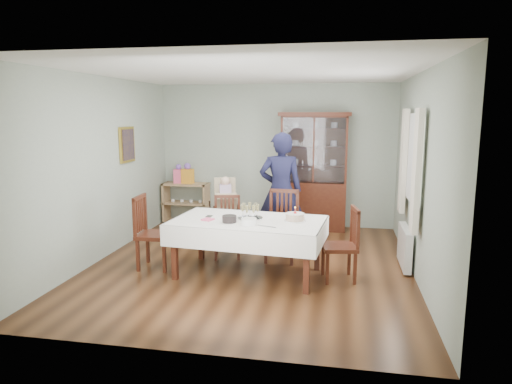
% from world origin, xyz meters
% --- Properties ---
extents(floor, '(5.00, 5.00, 0.00)m').
position_xyz_m(floor, '(0.00, 0.00, 0.00)').
color(floor, '#593319').
rests_on(floor, ground).
extents(room_shell, '(5.00, 5.00, 5.00)m').
position_xyz_m(room_shell, '(0.00, 0.53, 1.70)').
color(room_shell, '#9EAA99').
rests_on(room_shell, floor).
extents(dining_table, '(2.10, 1.34, 0.76)m').
position_xyz_m(dining_table, '(0.04, -0.39, 0.38)').
color(dining_table, '#492212').
rests_on(dining_table, floor).
extents(china_cabinet, '(1.30, 0.48, 2.18)m').
position_xyz_m(china_cabinet, '(0.75, 2.26, 1.12)').
color(china_cabinet, '#492212').
rests_on(china_cabinet, floor).
extents(sideboard, '(0.90, 0.38, 0.80)m').
position_xyz_m(sideboard, '(-1.75, 2.28, 0.40)').
color(sideboard, tan).
rests_on(sideboard, floor).
extents(picture_frame, '(0.04, 0.48, 0.58)m').
position_xyz_m(picture_frame, '(-2.22, 0.80, 1.65)').
color(picture_frame, gold).
rests_on(picture_frame, room_shell).
extents(window, '(0.04, 1.02, 1.22)m').
position_xyz_m(window, '(2.22, 0.30, 1.55)').
color(window, white).
rests_on(window, room_shell).
extents(curtain_left, '(0.07, 0.30, 1.55)m').
position_xyz_m(curtain_left, '(2.16, -0.32, 1.45)').
color(curtain_left, silver).
rests_on(curtain_left, room_shell).
extents(curtain_right, '(0.07, 0.30, 1.55)m').
position_xyz_m(curtain_right, '(2.16, 0.92, 1.45)').
color(curtain_right, silver).
rests_on(curtain_right, room_shell).
extents(radiator, '(0.10, 0.80, 0.55)m').
position_xyz_m(radiator, '(2.16, 0.30, 0.30)').
color(radiator, white).
rests_on(radiator, floor).
extents(chair_far_left, '(0.49, 0.49, 0.92)m').
position_xyz_m(chair_far_left, '(-0.42, 0.33, 0.27)').
color(chair_far_left, '#492212').
rests_on(chair_far_left, floor).
extents(chair_far_right, '(0.49, 0.49, 1.03)m').
position_xyz_m(chair_far_right, '(0.41, 0.31, 0.31)').
color(chair_far_right, '#492212').
rests_on(chair_far_right, floor).
extents(chair_end_left, '(0.49, 0.49, 1.03)m').
position_xyz_m(chair_end_left, '(-1.32, -0.35, 0.31)').
color(chair_end_left, '#492212').
rests_on(chair_end_left, floor).
extents(chair_end_right, '(0.51, 0.51, 0.96)m').
position_xyz_m(chair_end_right, '(1.27, -0.35, 0.29)').
color(chair_end_right, '#492212').
rests_on(chair_end_right, floor).
extents(woman, '(0.74, 0.55, 1.87)m').
position_xyz_m(woman, '(0.30, 0.95, 0.93)').
color(woman, black).
rests_on(woman, floor).
extents(high_chair, '(0.62, 0.62, 1.11)m').
position_xyz_m(high_chair, '(-0.67, 1.19, 0.43)').
color(high_chair, black).
rests_on(high_chair, floor).
extents(champagne_tray, '(0.34, 0.34, 0.21)m').
position_xyz_m(champagne_tray, '(0.06, -0.32, 0.82)').
color(champagne_tray, silver).
rests_on(champagne_tray, dining_table).
extents(birthday_cake, '(0.28, 0.28, 0.20)m').
position_xyz_m(birthday_cake, '(0.67, -0.35, 0.81)').
color(birthday_cake, white).
rests_on(birthday_cake, dining_table).
extents(plate_stack_dark, '(0.19, 0.19, 0.09)m').
position_xyz_m(plate_stack_dark, '(-0.17, -0.56, 0.80)').
color(plate_stack_dark, black).
rests_on(plate_stack_dark, dining_table).
extents(plate_stack_white, '(0.26, 0.26, 0.08)m').
position_xyz_m(plate_stack_white, '(0.11, -0.65, 0.80)').
color(plate_stack_white, white).
rests_on(plate_stack_white, dining_table).
extents(napkin_stack, '(0.17, 0.17, 0.02)m').
position_xyz_m(napkin_stack, '(-0.48, -0.50, 0.77)').
color(napkin_stack, '#EE577F').
rests_on(napkin_stack, dining_table).
extents(cutlery, '(0.11, 0.15, 0.01)m').
position_xyz_m(cutlery, '(-0.55, -0.30, 0.77)').
color(cutlery, silver).
rests_on(cutlery, dining_table).
extents(cake_knife, '(0.25, 0.10, 0.01)m').
position_xyz_m(cake_knife, '(0.35, -0.71, 0.77)').
color(cake_knife, silver).
rests_on(cake_knife, dining_table).
extents(gift_bag_pink, '(0.23, 0.18, 0.37)m').
position_xyz_m(gift_bag_pink, '(-1.88, 2.26, 0.97)').
color(gift_bag_pink, '#EE577F').
rests_on(gift_bag_pink, sideboard).
extents(gift_bag_orange, '(0.23, 0.18, 0.40)m').
position_xyz_m(gift_bag_orange, '(-1.70, 2.26, 0.98)').
color(gift_bag_orange, orange).
rests_on(gift_bag_orange, sideboard).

